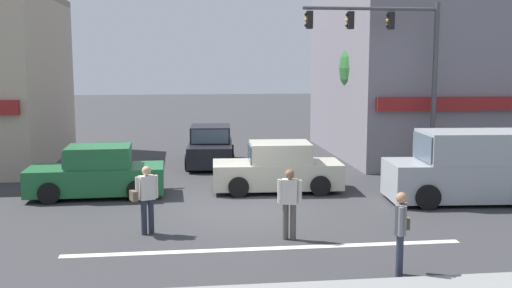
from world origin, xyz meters
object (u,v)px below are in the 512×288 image
sedan_approaching_near (211,147)px  sedan_parked_curbside (97,174)px  utility_pole_near_left (25,65)px  utility_pole_far_right (405,49)px  street_tree (382,68)px  pedestrian_far_side (289,200)px  traffic_light_mast (400,57)px  pedestrian_foreground_with_bag (401,228)px  sedan_crossing_leftbound (277,169)px  van_crossing_rightbound (469,168)px  pedestrian_mid_crossing (146,196)px

sedan_approaching_near → sedan_parked_curbside: 6.49m
utility_pole_near_left → sedan_approaching_near: utility_pole_near_left is taller
utility_pole_far_right → utility_pole_near_left: bearing=-170.5°
sedan_approaching_near → sedan_parked_curbside: same height
street_tree → utility_pole_near_left: utility_pole_near_left is taller
pedestrian_far_side → sedan_approaching_near: bearing=97.2°
traffic_light_mast → pedestrian_far_side: (-5.17, -6.95, -3.35)m
sedan_approaching_near → pedestrian_foreground_with_bag: pedestrian_foreground_with_bag is taller
traffic_light_mast → pedestrian_foreground_with_bag: (-3.46, -9.58, -3.35)m
street_tree → sedan_crossing_leftbound: street_tree is taller
van_crossing_rightbound → sedan_parked_curbside: bearing=169.3°
sedan_parked_curbside → pedestrian_mid_crossing: 4.70m
street_tree → pedestrian_foreground_with_bag: street_tree is taller
sedan_approaching_near → utility_pole_near_left: bearing=-163.5°
sedan_approaching_near → sedan_crossing_leftbound: (1.89, -5.19, 0.00)m
utility_pole_far_right → street_tree: bearing=-170.9°
van_crossing_rightbound → sedan_approaching_near: bearing=134.7°
van_crossing_rightbound → pedestrian_foreground_with_bag: (-4.27, -5.76, -0.05)m
utility_pole_near_left → utility_pole_far_right: bearing=9.5°
sedan_approaching_near → pedestrian_mid_crossing: pedestrian_mid_crossing is taller
sedan_parked_curbside → street_tree: bearing=27.3°
street_tree → sedan_parked_curbside: (-10.96, -5.66, -3.15)m
street_tree → utility_pole_far_right: (1.04, 0.17, 0.79)m
utility_pole_near_left → sedan_crossing_leftbound: bearing=-21.0°
street_tree → pedestrian_foreground_with_bag: 14.42m
utility_pole_far_right → sedan_approaching_near: (-8.23, -0.54, -3.94)m
street_tree → van_crossing_rightbound: size_ratio=1.20×
traffic_light_mast → sedan_parked_curbside: (-10.26, -1.74, -3.59)m
sedan_approaching_near → street_tree: bearing=2.9°
sedan_parked_curbside → pedestrian_far_side: 7.28m
traffic_light_mast → sedan_approaching_near: bearing=151.4°
van_crossing_rightbound → sedan_crossing_leftbound: 5.83m
utility_pole_far_right → sedan_parked_curbside: size_ratio=2.17×
utility_pole_far_right → traffic_light_mast: (-1.74, -4.08, -0.35)m
utility_pole_far_right → van_crossing_rightbound: bearing=-96.8°
van_crossing_rightbound → traffic_light_mast: bearing=101.8°
van_crossing_rightbound → pedestrian_far_side: (-5.97, -3.13, -0.06)m
utility_pole_far_right → pedestrian_mid_crossing: 14.91m
utility_pole_near_left → street_tree: bearing=9.6°
utility_pole_far_right → pedestrian_foreground_with_bag: size_ratio=5.38×
sedan_approaching_near → sedan_parked_curbside: size_ratio=1.02×
pedestrian_far_side → pedestrian_foreground_with_bag: bearing=-57.1°
sedan_approaching_near → traffic_light_mast: bearing=-28.6°
utility_pole_near_left → pedestrian_mid_crossing: 9.45m
pedestrian_mid_crossing → pedestrian_far_side: same height
street_tree → utility_pole_near_left: bearing=-170.4°
utility_pole_far_right → sedan_approaching_near: bearing=-176.3°
street_tree → sedan_crossing_leftbound: size_ratio=1.35×
pedestrian_mid_crossing → pedestrian_far_side: (3.35, -0.85, -0.00)m
street_tree → sedan_approaching_near: street_tree is taller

